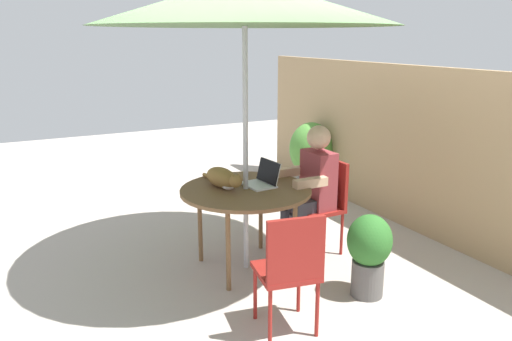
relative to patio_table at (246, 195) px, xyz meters
The scene contains 11 objects.
ground_plane 0.69m from the patio_table, ahead, with size 14.00×14.00×0.00m, color #ADA399.
fence_back 2.02m from the patio_table, 90.00° to the left, with size 5.83×0.08×1.73m, color tan.
patio_table is the anchor object (origin of this frame).
patio_umbrella 1.59m from the patio_table, ahead, with size 2.46×2.46×2.46m.
chair_occupied 0.85m from the patio_table, 90.00° to the left, with size 0.40×0.40×0.89m.
chair_empty 1.10m from the patio_table, 10.23° to the right, with size 0.46×0.46×0.89m.
person_seated 0.68m from the patio_table, 90.00° to the left, with size 0.48×0.48×1.23m.
laptop 0.22m from the patio_table, 99.12° to the left, with size 0.32×0.28×0.21m.
cat 0.24m from the patio_table, 127.46° to the right, with size 0.65×0.24×0.17m.
potted_plant_near_fence 2.45m from the patio_table, 133.23° to the left, with size 0.57×0.57×0.93m.
potted_plant_by_chair 1.14m from the patio_table, 35.65° to the left, with size 0.35×0.35×0.68m.
Camera 1 is at (3.72, -1.82, 2.02)m, focal length 35.19 mm.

